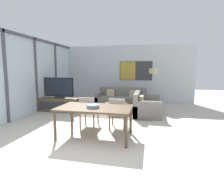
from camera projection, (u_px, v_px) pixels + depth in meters
The scene contains 14 objects.
ground_plane at pixel (77, 154), 3.37m from camera, with size 24.00×24.00×0.00m, color beige.
wall_back at pixel (123, 74), 8.74m from camera, with size 6.79×0.09×2.80m.
window_wall_left at pixel (35, 72), 6.58m from camera, with size 0.07×5.70×2.80m.
area_rug at pixel (116, 112), 6.60m from camera, with size 2.66×1.78×0.01m.
tv_console at pixel (59, 105), 6.76m from camera, with size 1.52×0.45×0.52m.
television at pixel (59, 88), 6.69m from camera, with size 1.21×0.20×0.79m.
sofa_main at pixel (122, 100), 7.75m from camera, with size 2.17×0.92×0.81m.
sofa_side at pixel (145, 107), 6.34m from camera, with size 0.92×1.56×0.81m.
coffee_table at pixel (116, 105), 6.56m from camera, with size 0.85×0.85×0.38m.
dining_table at pixel (95, 110), 4.13m from camera, with size 1.73×0.98×0.74m.
dining_chair_left at pixel (88, 110), 4.92m from camera, with size 0.46×0.46×0.85m.
dining_chair_centre at pixel (118, 111), 4.74m from camera, with size 0.46×0.46×0.85m.
fruit_bowl at pixel (93, 106), 4.03m from camera, with size 0.29×0.29×0.07m.
floor_lamp at pixel (154, 74), 7.39m from camera, with size 0.39×0.39×1.66m.
Camera 1 is at (1.35, -2.99, 1.62)m, focal length 28.00 mm.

